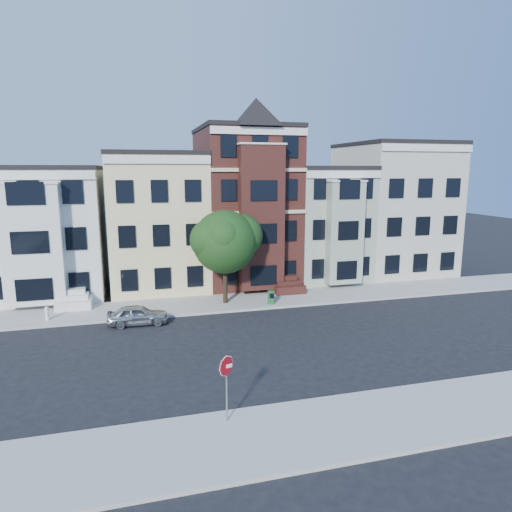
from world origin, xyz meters
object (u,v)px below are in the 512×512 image
object	(u,v)px
fire_hydrant	(47,315)
stop_sign	(226,384)
parked_car	(138,315)
street_tree	(225,246)
newspaper_box	(271,297)

from	to	relation	value
fire_hydrant	stop_sign	bearing A→B (deg)	-59.38
parked_car	fire_hydrant	xyz separation A→B (m)	(-5.23, 1.82, -0.12)
street_tree	newspaper_box	bearing A→B (deg)	-20.65
parked_car	newspaper_box	bearing A→B (deg)	-78.32
stop_sign	street_tree	bearing A→B (deg)	61.19
parked_car	stop_sign	world-z (taller)	stop_sign
street_tree	parked_car	distance (m)	7.22
street_tree	fire_hydrant	xyz separation A→B (m)	(-11.02, -0.79, -3.55)
stop_sign	parked_car	bearing A→B (deg)	86.09
parked_car	stop_sign	bearing A→B (deg)	-164.55
newspaper_box	stop_sign	world-z (taller)	stop_sign
street_tree	newspaper_box	world-z (taller)	street_tree
parked_car	fire_hydrant	bearing A→B (deg)	72.57
parked_car	street_tree	bearing A→B (deg)	-63.98
newspaper_box	parked_car	bearing A→B (deg)	-151.58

